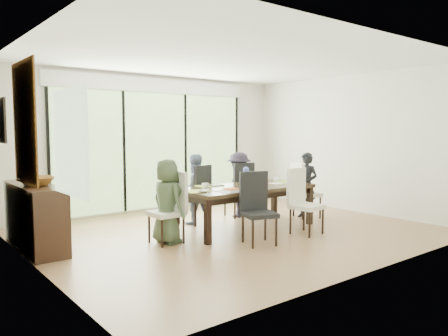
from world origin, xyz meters
TOP-DOWN VIEW (x-y plane):
  - floor at (0.00, 0.00)m, footprint 6.00×5.00m
  - ceiling at (0.00, 0.00)m, footprint 6.00×5.00m
  - wall_back at (0.00, 2.51)m, footprint 6.00×0.02m
  - wall_front at (0.00, -2.51)m, footprint 6.00×0.02m
  - wall_left at (-3.01, 0.00)m, footprint 0.02×5.00m
  - wall_right at (3.01, 0.00)m, footprint 0.02×5.00m
  - glass_doors at (0.00, 2.47)m, footprint 4.20×0.02m
  - blinds_header at (0.00, 2.46)m, footprint 4.40×0.06m
  - mullion_a at (-2.10, 2.46)m, footprint 0.05×0.04m
  - mullion_b at (-0.70, 2.46)m, footprint 0.05×0.04m
  - mullion_c at (0.70, 2.46)m, footprint 0.05×0.04m
  - mullion_d at (2.10, 2.46)m, footprint 0.05×0.04m
  - side_window at (-2.97, -1.20)m, footprint 0.02×0.90m
  - deck at (0.00, 3.40)m, footprint 6.00×1.80m
  - rail_top at (0.00, 4.20)m, footprint 6.00×0.08m
  - foliage_left at (-1.80, 5.20)m, footprint 3.20×3.20m
  - foliage_mid at (0.40, 5.80)m, footprint 4.00×4.00m
  - foliage_right at (2.20, 5.00)m, footprint 2.80×2.80m
  - foliage_far at (-0.60, 6.50)m, footprint 3.60×3.60m
  - table_top at (0.29, 0.04)m, footprint 2.24×1.03m
  - table_apron at (0.29, 0.04)m, footprint 2.06×0.84m
  - table_leg_fl at (-0.79, -0.39)m, footprint 0.08×0.08m
  - table_leg_fr at (1.37, -0.39)m, footprint 0.08×0.08m
  - table_leg_bl at (-0.79, 0.47)m, footprint 0.08×0.08m
  - table_leg_br at (1.37, 0.47)m, footprint 0.08×0.08m
  - chair_left_end at (-1.21, 0.04)m, footprint 0.44×0.44m
  - chair_right_end at (1.79, 0.04)m, footprint 0.55×0.55m
  - chair_far_left at (-0.16, 0.89)m, footprint 0.54×0.54m
  - chair_far_right at (0.84, 0.89)m, footprint 0.49×0.49m
  - chair_near_left at (-0.21, -0.83)m, footprint 0.54×0.54m
  - chair_near_right at (0.79, -0.83)m, footprint 0.47×0.47m
  - person_left_end at (-1.19, 0.04)m, footprint 0.42×0.60m
  - person_right_end at (1.77, 0.04)m, footprint 0.44×0.61m
  - person_far_left at (-0.16, 0.87)m, footprint 0.62×0.45m
  - person_far_right at (0.84, 0.87)m, footprint 0.61×0.44m
  - placemat_left at (-0.66, 0.04)m, footprint 0.41×0.30m
  - placemat_right at (1.24, 0.04)m, footprint 0.41×0.30m
  - placemat_far_l at (-0.16, 0.44)m, footprint 0.41×0.30m
  - placemat_far_r at (0.84, 0.44)m, footprint 0.41×0.30m
  - placemat_paper at (-0.26, -0.26)m, footprint 0.41×0.30m
  - tablet_far_l at (-0.06, 0.39)m, footprint 0.24×0.17m
  - tablet_far_r at (0.79, 0.39)m, footprint 0.22×0.16m
  - papers at (0.99, -0.01)m, footprint 0.28×0.21m
  - platter_base at (-0.26, -0.26)m, footprint 0.24×0.24m
  - platter_snacks at (-0.26, -0.26)m, footprint 0.19×0.19m
  - vase at (0.34, 0.09)m, footprint 0.07×0.07m
  - hyacinth_stems at (0.34, 0.09)m, footprint 0.04×0.04m
  - hyacinth_blooms at (0.34, 0.09)m, footprint 0.10×0.10m
  - laptop at (-0.56, -0.06)m, footprint 0.36×0.36m
  - cup_a at (-0.41, 0.19)m, footprint 0.15×0.15m
  - cup_b at (0.44, -0.06)m, footprint 0.11×0.11m
  - cup_c at (1.09, 0.14)m, footprint 0.14×0.14m
  - book at (0.54, 0.09)m, footprint 0.16×0.21m
  - sideboard at (-2.76, 0.89)m, footprint 0.44×1.56m
  - bowl at (-2.76, 0.79)m, footprint 0.47×0.47m
  - candlestick_base at (-2.76, 1.24)m, footprint 0.10×0.10m
  - candlestick_shaft at (-2.76, 1.24)m, footprint 0.02×0.02m
  - candlestick_pan at (-2.76, 1.24)m, footprint 0.10×0.10m
  - candle at (-2.76, 1.24)m, footprint 0.04×0.04m
  - tapestry at (-2.97, 0.40)m, footprint 0.02×1.00m
  - art_frame at (-2.97, 1.70)m, footprint 0.03×0.55m
  - art_canvas at (-2.95, 1.70)m, footprint 0.01×0.45m

SIDE VIEW (x-z plane):
  - deck at x=0.00m, z-range -0.10..0.00m
  - floor at x=0.00m, z-range -0.01..0.00m
  - table_leg_fl at x=-0.79m, z-range 0.00..0.64m
  - table_leg_fr at x=1.37m, z-range 0.00..0.64m
  - table_leg_bl at x=-0.79m, z-range 0.00..0.64m
  - table_leg_br at x=1.37m, z-range 0.00..0.64m
  - sideboard at x=-2.76m, z-range 0.00..0.88m
  - chair_left_end at x=-1.21m, z-range 0.00..1.03m
  - chair_right_end at x=1.79m, z-range 0.00..1.03m
  - chair_far_left at x=-0.16m, z-range 0.00..1.03m
  - chair_far_right at x=0.84m, z-range 0.00..1.03m
  - chair_near_left at x=-0.21m, z-range 0.00..1.03m
  - chair_near_right at x=0.79m, z-range 0.00..1.03m
  - rail_top at x=0.00m, z-range 0.52..0.58m
  - table_apron at x=0.29m, z-range 0.54..0.64m
  - person_left_end at x=-1.19m, z-range 0.00..1.21m
  - person_right_end at x=1.77m, z-range 0.00..1.21m
  - person_far_left at x=-0.16m, z-range 0.00..1.21m
  - person_far_right at x=0.84m, z-range 0.00..1.21m
  - table_top at x=0.29m, z-range 0.64..0.70m
  - papers at x=0.99m, z-range 0.70..0.70m
  - placemat_left at x=-0.66m, z-range 0.70..0.71m
  - placemat_right at x=1.24m, z-range 0.70..0.71m
  - placemat_far_l at x=-0.16m, z-range 0.70..0.71m
  - placemat_far_r at x=0.84m, z-range 0.70..0.71m
  - placemat_paper at x=-0.26m, z-range 0.70..0.71m
  - book at x=0.54m, z-range 0.70..0.72m
  - tablet_far_r at x=0.79m, z-range 0.71..0.72m
  - tablet_far_l at x=-0.06m, z-range 0.71..0.72m
  - laptop at x=-0.56m, z-range 0.70..0.73m
  - platter_base at x=-0.26m, z-range 0.71..0.73m
  - platter_snacks at x=-0.26m, z-range 0.73..0.74m
  - cup_b at x=0.44m, z-range 0.70..0.79m
  - cup_a at x=-0.41m, z-range 0.70..0.79m
  - cup_c at x=1.09m, z-range 0.70..0.79m
  - vase at x=0.34m, z-range 0.70..0.81m
  - hyacinth_stems at x=0.34m, z-range 0.79..0.94m
  - candlestick_base at x=-2.76m, z-range 0.88..0.92m
  - bowl at x=-2.76m, z-range 0.88..0.99m
  - hyacinth_blooms at x=0.34m, z-range 0.91..1.01m
  - glass_doors at x=0.00m, z-range 0.05..2.35m
  - mullion_a at x=-2.10m, z-range 0.05..2.35m
  - mullion_b at x=-0.70m, z-range 0.05..2.35m
  - mullion_c at x=0.70m, z-range 0.05..2.35m
  - mullion_d at x=2.10m, z-range 0.05..2.35m
  - foliage_right at x=2.20m, z-range -0.14..2.66m
  - wall_back at x=0.00m, z-range 0.00..2.70m
  - wall_front at x=0.00m, z-range 0.00..2.70m
  - wall_left at x=-3.01m, z-range 0.00..2.70m
  - wall_right at x=3.01m, z-range 0.00..2.70m
  - foliage_left at x=-1.80m, z-range -0.16..3.04m
  - side_window at x=-2.97m, z-range 1.00..2.00m
  - candlestick_shaft at x=-2.76m, z-range 0.90..2.13m
  - foliage_far at x=-0.60m, z-range -0.18..3.42m
  - tapestry at x=-2.97m, z-range 0.95..2.45m
  - art_frame at x=-2.97m, z-range 1.42..2.08m
  - art_canvas at x=-2.95m, z-range 1.48..2.02m
  - foliage_mid at x=0.40m, z-range -0.20..3.80m
  - candlestick_pan at x=-2.76m, z-range 2.11..2.14m
  - candle at x=-2.76m, z-range 2.13..2.23m
  - blinds_header at x=0.00m, z-range 2.36..2.64m
  - ceiling at x=0.00m, z-range 2.70..2.71m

